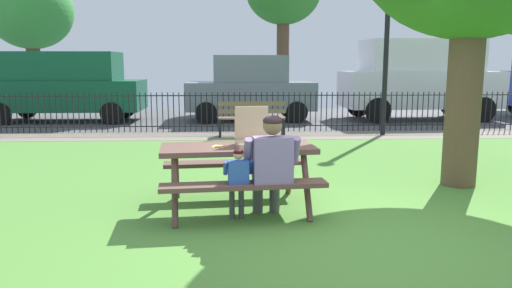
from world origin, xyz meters
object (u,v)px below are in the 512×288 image
(adult_at_table, at_px, (271,163))
(park_bench_center, at_px, (252,119))
(lamp_post_walkway, at_px, (387,34))
(parked_car_right, at_px, (419,78))
(picnic_table_foreground, at_px, (238,160))
(far_tree_left, at_px, (30,12))
(parked_car_left, at_px, (65,85))
(child_at_table, at_px, (238,178))
(parked_car_center, at_px, (250,88))
(pizza_box_open, at_px, (253,136))
(pizza_slice_on_table, at_px, (220,146))

(adult_at_table, relative_size, park_bench_center, 0.74)
(lamp_post_walkway, distance_m, parked_car_right, 4.03)
(picnic_table_foreground, relative_size, far_tree_left, 0.37)
(picnic_table_foreground, height_order, parked_car_left, parked_car_left)
(picnic_table_foreground, xyz_separation_m, child_at_table, (-0.01, -0.53, -0.09))
(far_tree_left, bearing_deg, lamp_post_walkway, -34.61)
(parked_car_center, bearing_deg, parked_car_right, 0.00)
(pizza_box_open, height_order, adult_at_table, pizza_box_open)
(parked_car_center, bearing_deg, picnic_table_foreground, -92.72)
(picnic_table_foreground, bearing_deg, far_tree_left, 119.44)
(pizza_slice_on_table, bearing_deg, park_bench_center, 84.35)
(child_at_table, height_order, lamp_post_walkway, lamp_post_walkway)
(pizza_slice_on_table, xyz_separation_m, park_bench_center, (0.59, 5.93, -0.36))
(parked_car_center, bearing_deg, far_tree_left, 150.70)
(adult_at_table, distance_m, park_bench_center, 6.37)
(parked_car_center, xyz_separation_m, far_tree_left, (-8.32, 4.67, 2.67))
(pizza_box_open, height_order, parked_car_right, parked_car_right)
(pizza_slice_on_table, xyz_separation_m, parked_car_right, (5.92, 9.33, 0.53))
(picnic_table_foreground, distance_m, park_bench_center, 5.91)
(far_tree_left, bearing_deg, child_at_table, -61.49)
(parked_car_center, relative_size, parked_car_right, 0.83)
(far_tree_left, bearing_deg, parked_car_right, -18.97)
(pizza_slice_on_table, relative_size, child_at_table, 0.29)
(pizza_box_open, height_order, lamp_post_walkway, lamp_post_walkway)
(child_at_table, distance_m, parked_car_left, 11.10)
(picnic_table_foreground, relative_size, lamp_post_walkway, 0.49)
(pizza_slice_on_table, bearing_deg, far_tree_left, 118.70)
(adult_at_table, xyz_separation_m, far_tree_left, (-8.24, 14.43, 3.03))
(pizza_slice_on_table, xyz_separation_m, parked_car_center, (0.66, 9.33, 0.23))
(park_bench_center, bearing_deg, pizza_slice_on_table, -95.65)
(parked_car_center, height_order, far_tree_left, far_tree_left)
(adult_at_table, bearing_deg, pizza_slice_on_table, 143.22)
(child_at_table, distance_m, far_tree_left, 16.80)
(pizza_box_open, height_order, far_tree_left, far_tree_left)
(picnic_table_foreground, bearing_deg, lamp_post_walkway, 59.11)
(picnic_table_foreground, xyz_separation_m, parked_car_left, (-5.14, 9.29, 0.50))
(picnic_table_foreground, bearing_deg, park_bench_center, 86.37)
(pizza_slice_on_table, bearing_deg, picnic_table_foreground, 10.56)
(adult_at_table, height_order, parked_car_center, parked_car_center)
(parked_car_right, xyz_separation_m, far_tree_left, (-13.58, 4.67, 2.38))
(lamp_post_walkway, bearing_deg, parked_car_center, 134.20)
(park_bench_center, bearing_deg, parked_car_left, 148.33)
(picnic_table_foreground, distance_m, pizza_box_open, 0.33)
(adult_at_table, bearing_deg, parked_car_center, 89.51)
(pizza_box_open, bearing_deg, adult_at_table, -69.65)
(pizza_box_open, bearing_deg, picnic_table_foreground, -172.54)
(pizza_slice_on_table, bearing_deg, parked_car_right, 57.63)
(adult_at_table, bearing_deg, pizza_box_open, 110.35)
(pizza_slice_on_table, bearing_deg, child_at_table, -67.11)
(lamp_post_walkway, relative_size, parked_car_center, 1.00)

